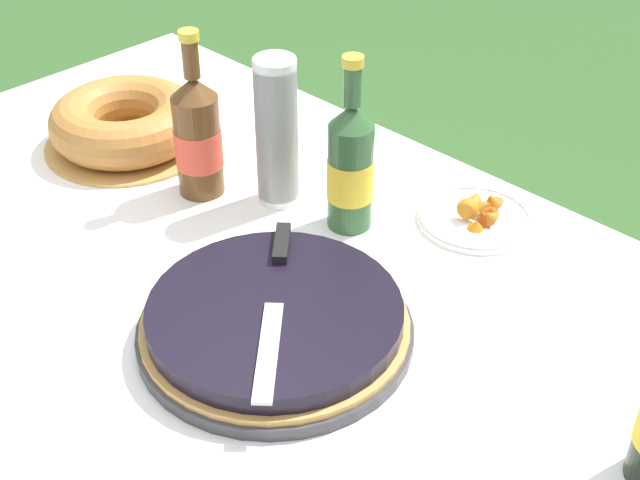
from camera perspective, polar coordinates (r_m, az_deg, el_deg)
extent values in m
cube|color=brown|center=(1.41, -8.89, -3.34)|extent=(1.57, 1.18, 0.03)
cylinder|color=brown|center=(2.36, -8.83, 3.10)|extent=(0.06, 0.06, 0.72)
cube|color=white|center=(1.40, -8.97, -2.70)|extent=(1.58, 1.19, 0.00)
cube|color=white|center=(1.77, 6.49, 4.46)|extent=(1.58, 0.00, 0.10)
cylinder|color=#38383D|center=(1.27, -2.87, -5.88)|extent=(0.39, 0.39, 0.02)
cylinder|color=tan|center=(1.26, -2.89, -5.37)|extent=(0.38, 0.38, 0.01)
cylinder|color=black|center=(1.25, -2.92, -4.71)|extent=(0.36, 0.36, 0.03)
cube|color=silver|center=(1.17, -3.32, -7.10)|extent=(0.15, 0.16, 0.00)
cube|color=black|center=(1.35, -2.46, -0.19)|extent=(0.08, 0.08, 0.01)
cylinder|color=tan|center=(1.77, -12.14, 6.07)|extent=(0.32, 0.32, 0.01)
torus|color=#AD7033|center=(1.75, -12.34, 7.45)|extent=(0.29, 0.29, 0.09)
cylinder|color=white|center=(1.54, -2.70, 4.10)|extent=(0.07, 0.07, 0.09)
cylinder|color=white|center=(1.54, -2.71, 4.51)|extent=(0.07, 0.07, 0.09)
cylinder|color=white|center=(1.53, -2.73, 4.93)|extent=(0.07, 0.07, 0.09)
cylinder|color=white|center=(1.52, -2.74, 5.35)|extent=(0.07, 0.07, 0.09)
cylinder|color=white|center=(1.52, -2.75, 5.77)|extent=(0.07, 0.07, 0.09)
cylinder|color=white|center=(1.51, -2.77, 6.20)|extent=(0.07, 0.07, 0.09)
cylinder|color=white|center=(1.50, -2.78, 6.63)|extent=(0.07, 0.07, 0.09)
cylinder|color=white|center=(1.50, -2.80, 7.07)|extent=(0.07, 0.07, 0.09)
cylinder|color=white|center=(1.49, -2.81, 7.51)|extent=(0.07, 0.07, 0.09)
cylinder|color=white|center=(1.49, -2.83, 7.95)|extent=(0.07, 0.07, 0.09)
cylinder|color=white|center=(1.48, -2.84, 8.40)|extent=(0.07, 0.07, 0.09)
cylinder|color=white|center=(1.47, -2.85, 8.85)|extent=(0.07, 0.07, 0.09)
cylinder|color=white|center=(1.47, -2.87, 9.30)|extent=(0.07, 0.07, 0.09)
cylinder|color=white|center=(1.46, -2.88, 9.76)|extent=(0.07, 0.07, 0.09)
torus|color=white|center=(1.44, -2.94, 11.46)|extent=(0.07, 0.07, 0.01)
cylinder|color=#2D562D|center=(1.45, 1.95, 4.09)|extent=(0.07, 0.07, 0.19)
cylinder|color=yellow|center=(1.46, 1.95, 3.96)|extent=(0.08, 0.08, 0.07)
cone|color=#2D562D|center=(1.40, 2.04, 7.97)|extent=(0.07, 0.07, 0.04)
cylinder|color=#2D562D|center=(1.38, 2.09, 9.83)|extent=(0.03, 0.03, 0.06)
cylinder|color=gold|center=(1.36, 2.12, 11.37)|extent=(0.03, 0.03, 0.02)
cylinder|color=brown|center=(1.56, -7.78, 6.02)|extent=(0.08, 0.08, 0.18)
cylinder|color=#E54C38|center=(1.56, -7.77, 5.91)|extent=(0.08, 0.08, 0.07)
cone|color=brown|center=(1.51, -8.12, 9.65)|extent=(0.08, 0.08, 0.04)
cylinder|color=brown|center=(1.49, -8.28, 11.39)|extent=(0.03, 0.03, 0.06)
cylinder|color=gold|center=(1.47, -8.41, 12.83)|extent=(0.03, 0.03, 0.02)
cylinder|color=white|center=(1.53, 9.90, 1.32)|extent=(0.20, 0.20, 0.01)
torus|color=white|center=(1.52, 9.93, 1.57)|extent=(0.19, 0.19, 0.01)
cone|color=#AA5612|center=(1.55, 10.93, 2.54)|extent=(0.05, 0.05, 0.04)
cone|color=#BF701A|center=(1.50, 9.50, 2.10)|extent=(0.05, 0.04, 0.05)
cone|color=#AB6D1D|center=(1.52, 10.65, 2.15)|extent=(0.04, 0.04, 0.03)
cone|color=#C25414|center=(1.51, 10.90, 1.83)|extent=(0.05, 0.05, 0.03)
cone|color=#BA6319|center=(1.50, 10.76, 1.52)|extent=(0.04, 0.04, 0.04)
cone|color=#A9410C|center=(1.51, 10.44, 1.51)|extent=(0.05, 0.05, 0.03)
cone|color=#C57015|center=(1.49, 9.96, 0.97)|extent=(0.04, 0.04, 0.02)
cone|color=orange|center=(1.55, 9.96, 2.68)|extent=(0.05, 0.05, 0.04)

